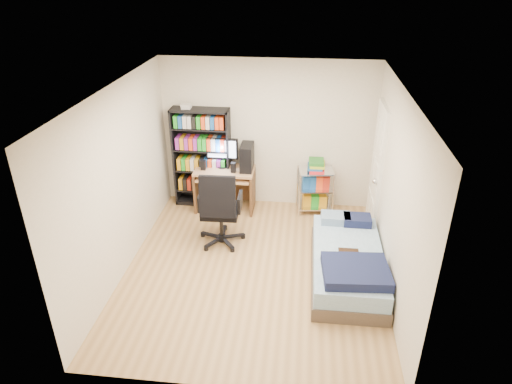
# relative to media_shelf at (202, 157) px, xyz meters

# --- Properties ---
(room) EXTENTS (3.58, 4.08, 2.58)m
(room) POSITION_rel_media_shelf_xyz_m (1.09, -1.84, 0.38)
(room) COLOR tan
(room) RESTS_ON ground
(media_shelf) EXTENTS (0.96, 0.32, 1.77)m
(media_shelf) POSITION_rel_media_shelf_xyz_m (0.00, 0.00, 0.00)
(media_shelf) COLOR black
(media_shelf) RESTS_ON room
(computer_desk) EXTENTS (0.98, 0.57, 1.24)m
(computer_desk) POSITION_rel_media_shelf_xyz_m (0.51, -0.12, -0.21)
(computer_desk) COLOR tan
(computer_desk) RESTS_ON room
(office_chair) EXTENTS (0.73, 0.73, 1.19)m
(office_chair) POSITION_rel_media_shelf_xyz_m (0.53, -1.24, -0.49)
(office_chair) COLOR black
(office_chair) RESTS_ON room
(wire_cart) EXTENTS (0.63, 0.49, 0.94)m
(wire_cart) POSITION_rel_media_shelf_xyz_m (1.92, -0.09, -0.26)
(wire_cart) COLOR silver
(wire_cart) RESTS_ON room
(bed) EXTENTS (0.93, 1.87, 0.53)m
(bed) POSITION_rel_media_shelf_xyz_m (2.36, -1.89, -0.64)
(bed) COLOR brown
(bed) RESTS_ON room
(door) EXTENTS (0.12, 0.80, 2.00)m
(door) POSITION_rel_media_shelf_xyz_m (2.82, -0.49, 0.13)
(door) COLOR white
(door) RESTS_ON room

